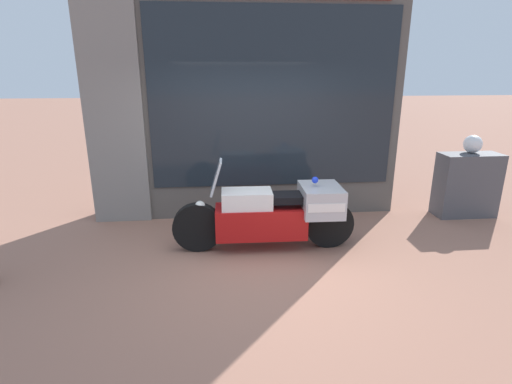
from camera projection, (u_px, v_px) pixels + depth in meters
The scene contains 6 objects.
ground_plane at pixel (260, 266), 5.07m from camera, with size 60.00×60.00×0.00m, color #9E6B56.
shop_building at pixel (223, 102), 6.37m from camera, with size 5.00×0.55×3.76m.
window_display at pixel (269, 185), 6.89m from camera, with size 3.66×0.30×1.95m.
paramedic_motorcycle at pixel (277, 213), 5.44m from camera, with size 2.49×0.70×1.26m.
utility_cabinet at pixel (467, 185), 6.68m from camera, with size 0.99×0.43×1.06m, color #4C4C51.
white_helmet at pixel (473, 144), 6.55m from camera, with size 0.29×0.29×0.29m, color white.
Camera 1 is at (-0.49, -4.53, 2.42)m, focal length 28.00 mm.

